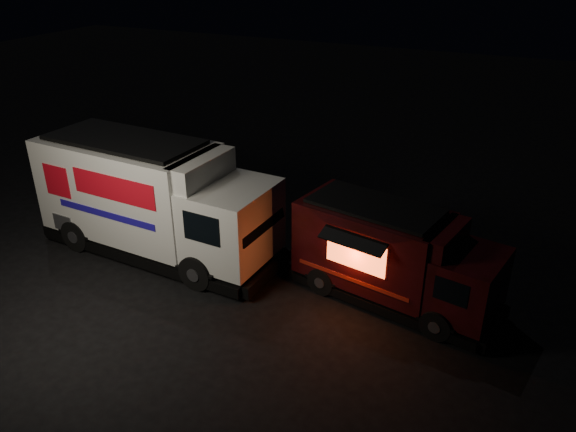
# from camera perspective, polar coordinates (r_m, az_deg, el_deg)

# --- Properties ---
(ground) EXTENTS (80.00, 80.00, 0.00)m
(ground) POSITION_cam_1_polar(r_m,az_deg,el_deg) (16.69, -9.97, -6.15)
(ground) COLOR black
(ground) RESTS_ON ground
(white_truck) EXTENTS (8.00, 3.09, 3.57)m
(white_truck) POSITION_cam_1_polar(r_m,az_deg,el_deg) (17.41, -13.13, 1.65)
(white_truck) COLOR silver
(white_truck) RESTS_ON ground
(red_truck) EXTENTS (5.99, 3.14, 2.65)m
(red_truck) POSITION_cam_1_polar(r_m,az_deg,el_deg) (15.11, 10.99, -4.09)
(red_truck) COLOR #380A0F
(red_truck) RESTS_ON ground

